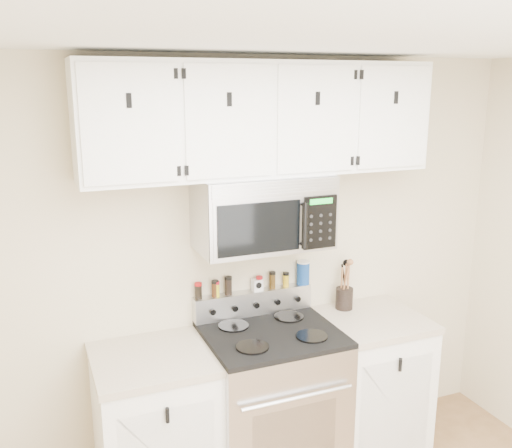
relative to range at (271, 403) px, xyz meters
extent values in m
cube|color=#C3BA92|center=(0.00, 0.32, 0.76)|extent=(3.50, 0.01, 2.50)
cube|color=white|center=(0.00, -1.43, 2.01)|extent=(3.50, 3.50, 0.01)
cube|color=#B7B7BA|center=(0.00, 0.00, -0.03)|extent=(0.76, 0.65, 0.92)
cube|color=black|center=(0.00, -0.32, -0.04)|extent=(0.50, 0.02, 0.40)
cube|color=black|center=(0.00, 0.00, 0.45)|extent=(0.76, 0.65, 0.03)
cube|color=#B7B7BA|center=(0.00, 0.28, 0.54)|extent=(0.76, 0.08, 0.15)
cylinder|color=black|center=(-0.18, -0.15, 0.47)|extent=(0.18, 0.18, 0.01)
cylinder|color=black|center=(0.18, -0.15, 0.47)|extent=(0.18, 0.18, 0.01)
cylinder|color=black|center=(-0.18, 0.15, 0.47)|extent=(0.18, 0.18, 0.01)
cylinder|color=black|center=(0.18, 0.15, 0.47)|extent=(0.18, 0.18, 0.01)
cube|color=white|center=(-0.69, 0.02, -0.05)|extent=(0.62, 0.60, 0.88)
cube|color=gray|center=(-0.69, 0.02, 0.41)|extent=(0.64, 0.62, 0.04)
cube|color=white|center=(0.69, 0.02, -0.05)|extent=(0.62, 0.60, 0.88)
cube|color=gray|center=(0.69, 0.02, 0.41)|extent=(0.64, 0.62, 0.04)
cube|color=#9E9EA3|center=(0.00, 0.13, 1.14)|extent=(0.76, 0.38, 0.42)
cube|color=#B7B7BA|center=(0.00, -0.06, 1.31)|extent=(0.73, 0.01, 0.08)
cube|color=black|center=(-0.10, -0.07, 1.10)|extent=(0.47, 0.01, 0.28)
cube|color=black|center=(0.26, -0.07, 1.10)|extent=(0.20, 0.01, 0.30)
cylinder|color=black|center=(0.15, -0.10, 1.10)|extent=(0.03, 0.03, 0.26)
cube|color=white|center=(0.00, 0.16, 1.66)|extent=(2.00, 0.33, 0.62)
cube|color=white|center=(-0.75, -0.01, 1.66)|extent=(0.46, 0.01, 0.57)
cube|color=black|center=(-0.75, -0.02, 1.77)|extent=(0.02, 0.01, 0.07)
cube|color=white|center=(-0.25, -0.01, 1.66)|extent=(0.46, 0.01, 0.57)
cube|color=black|center=(-0.25, -0.02, 1.77)|extent=(0.03, 0.01, 0.07)
cube|color=white|center=(0.25, -0.01, 1.66)|extent=(0.46, 0.01, 0.57)
cube|color=black|center=(0.25, -0.02, 1.77)|extent=(0.03, 0.01, 0.07)
cube|color=white|center=(0.75, -0.01, 1.66)|extent=(0.46, 0.01, 0.57)
cube|color=black|center=(0.75, -0.02, 1.77)|extent=(0.02, 0.01, 0.07)
cylinder|color=black|center=(0.60, 0.21, 0.50)|extent=(0.11, 0.11, 0.14)
cylinder|color=brown|center=(0.60, 0.21, 0.61)|extent=(0.01, 0.01, 0.26)
cylinder|color=brown|center=(0.62, 0.20, 0.62)|extent=(0.01, 0.01, 0.28)
cylinder|color=brown|center=(0.58, 0.22, 0.60)|extent=(0.01, 0.01, 0.24)
cylinder|color=black|center=(0.61, 0.23, 0.60)|extent=(0.01, 0.01, 0.25)
cylinder|color=brown|center=(0.59, 0.19, 0.61)|extent=(0.01, 0.01, 0.27)
cube|color=white|center=(0.02, 0.28, 0.65)|extent=(0.07, 0.06, 0.07)
cylinder|color=navy|center=(0.34, 0.28, 0.68)|extent=(0.08, 0.08, 0.14)
cylinder|color=white|center=(0.34, 0.28, 0.76)|extent=(0.08, 0.08, 0.01)
cylinder|color=black|center=(-0.35, 0.28, 0.66)|extent=(0.04, 0.04, 0.08)
cylinder|color=#A80C0F|center=(-0.35, 0.28, 0.71)|extent=(0.04, 0.04, 0.02)
cylinder|color=#3F230F|center=(-0.25, 0.28, 0.66)|extent=(0.04, 0.04, 0.08)
cylinder|color=black|center=(-0.25, 0.28, 0.71)|extent=(0.04, 0.04, 0.02)
cylinder|color=gold|center=(-0.24, 0.28, 0.65)|extent=(0.04, 0.04, 0.08)
cylinder|color=#B50D1F|center=(-0.24, 0.28, 0.70)|extent=(0.04, 0.04, 0.02)
cylinder|color=black|center=(-0.16, 0.28, 0.66)|extent=(0.04, 0.04, 0.10)
cylinder|color=black|center=(-0.16, 0.28, 0.72)|extent=(0.05, 0.05, 0.02)
cylinder|color=yellow|center=(0.04, 0.28, 0.65)|extent=(0.04, 0.04, 0.07)
cylinder|color=maroon|center=(0.04, 0.28, 0.69)|extent=(0.04, 0.04, 0.02)
cylinder|color=#3D2A0E|center=(0.13, 0.28, 0.66)|extent=(0.04, 0.04, 0.09)
cylinder|color=black|center=(0.13, 0.28, 0.71)|extent=(0.04, 0.04, 0.02)
cylinder|color=gold|center=(0.22, 0.28, 0.65)|extent=(0.04, 0.04, 0.07)
cylinder|color=black|center=(0.22, 0.28, 0.70)|extent=(0.04, 0.04, 0.02)
camera|label=1|loc=(-1.23, -2.78, 1.86)|focal=40.00mm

